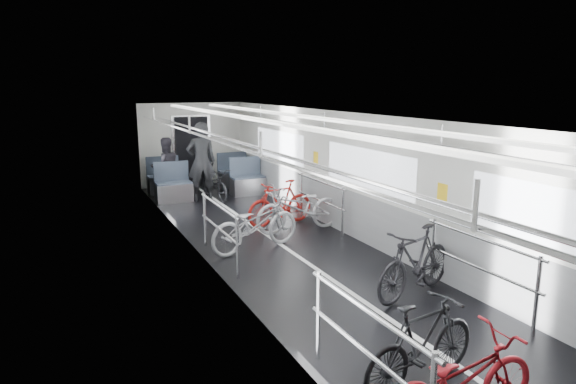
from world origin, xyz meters
The scene contains 10 objects.
car_shell centered at (0.00, 1.78, 1.13)m, with size 3.02×14.01×2.41m.
bike_left_near centered at (-0.68, -4.76, 0.42)m, with size 0.56×1.59×0.84m, color maroon.
bike_left_mid centered at (-0.61, -4.16, 0.45)m, with size 0.43×1.51×0.91m, color black.
bike_left_far centered at (-0.53, 0.49, 0.48)m, with size 0.64×1.83×0.96m, color #ACADB1.
bike_right_near centered at (0.75, -2.35, 0.50)m, with size 0.47×1.66×1.00m, color black.
bike_right_mid centered at (0.71, 1.24, 0.49)m, with size 0.65×1.87×0.98m, color #AAA9AE.
bike_right_far centered at (0.55, 1.84, 0.48)m, with size 0.45×1.58×0.95m, color #AB1A15.
bike_aisle centered at (0.02, 4.80, 0.41)m, with size 0.54×1.55×0.82m, color black.
person_standing centered at (-0.31, 4.80, 1.01)m, with size 0.73×0.48×2.01m, color black.
person_seated centered at (-1.05, 5.62, 0.79)m, with size 0.76×0.60×1.57m, color #302D35.
Camera 1 is at (-3.69, -7.76, 2.92)m, focal length 32.00 mm.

